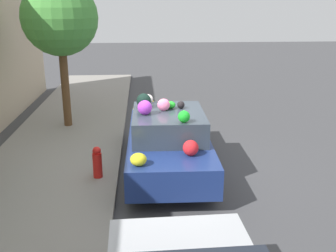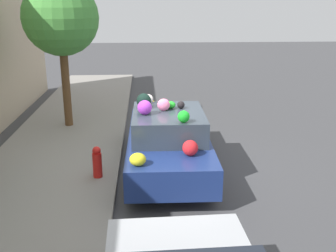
{
  "view_description": "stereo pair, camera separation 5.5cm",
  "coord_description": "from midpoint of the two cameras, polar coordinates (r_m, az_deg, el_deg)",
  "views": [
    {
      "loc": [
        -8.5,
        0.53,
        3.75
      ],
      "look_at": [
        0.0,
        -0.04,
        1.05
      ],
      "focal_mm": 42.0,
      "sensor_mm": 36.0,
      "label": 1
    },
    {
      "loc": [
        -8.51,
        0.48,
        3.75
      ],
      "look_at": [
        0.0,
        -0.04,
        1.05
      ],
      "focal_mm": 42.0,
      "sensor_mm": 36.0,
      "label": 2
    }
  ],
  "objects": [
    {
      "name": "sidewalk_curb",
      "position": [
        9.53,
        -16.94,
        -6.07
      ],
      "size": [
        24.0,
        3.2,
        0.11
      ],
      "color": "gray",
      "rests_on": "ground"
    },
    {
      "name": "art_car",
      "position": [
        9.01,
        -0.26,
        -1.92
      ],
      "size": [
        4.38,
        1.87,
        1.77
      ],
      "rotation": [
        0.0,
        0.0,
        -0.02
      ],
      "color": "navy",
      "rests_on": "ground"
    },
    {
      "name": "ground_plane",
      "position": [
        9.31,
        -0.43,
        -6.2
      ],
      "size": [
        60.0,
        60.0,
        0.0
      ],
      "primitive_type": "plane",
      "color": "#424244"
    },
    {
      "name": "fire_hydrant",
      "position": [
        8.64,
        -10.4,
        -5.18
      ],
      "size": [
        0.2,
        0.2,
        0.7
      ],
      "color": "red",
      "rests_on": "sidewalk_curb"
    },
    {
      "name": "street_tree",
      "position": [
        12.03,
        -15.55,
        14.81
      ],
      "size": [
        2.19,
        2.19,
        4.31
      ],
      "color": "brown",
      "rests_on": "sidewalk_curb"
    }
  ]
}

